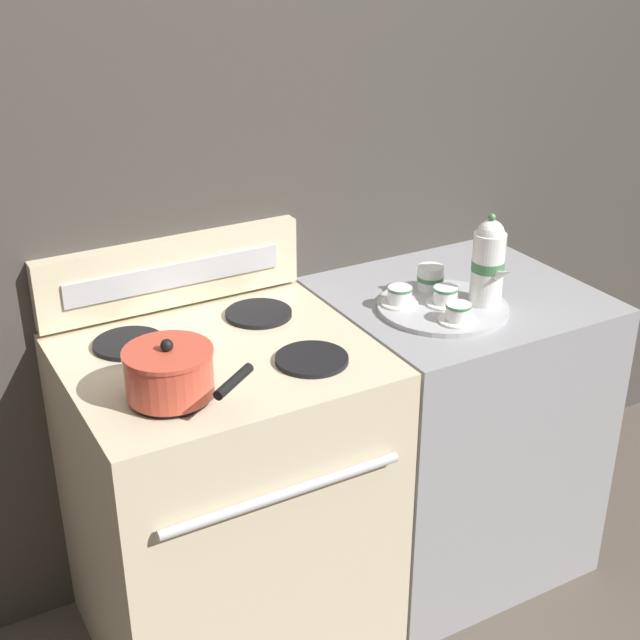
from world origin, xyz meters
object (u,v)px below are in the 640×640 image
(stove, at_px, (227,501))
(teapot, at_px, (488,262))
(serving_tray, at_px, (443,307))
(teacup_left, at_px, (400,296))
(teacup_right, at_px, (445,296))
(teacup_front, at_px, (458,313))
(creamer_jug, at_px, (430,278))
(saucepan, at_px, (170,372))

(stove, distance_m, teapot, 0.93)
(serving_tray, distance_m, teacup_left, 0.12)
(teacup_left, xyz_separation_m, teacup_right, (0.10, -0.06, 0.00))
(stove, height_order, teacup_front, teacup_front)
(teapot, bearing_deg, creamer_jug, 117.06)
(creamer_jug, bearing_deg, saucepan, -167.06)
(serving_tray, bearing_deg, stove, 174.52)
(teacup_left, relative_size, teacup_right, 1.00)
(stove, height_order, teacup_right, teacup_right)
(serving_tray, bearing_deg, saucepan, -173.72)
(stove, bearing_deg, teacup_left, -0.11)
(serving_tray, relative_size, creamer_jug, 4.73)
(teacup_left, height_order, creamer_jug, creamer_jug)
(teapot, relative_size, teacup_front, 2.49)
(saucepan, xyz_separation_m, teacup_right, (0.80, 0.09, -0.03))
(teapot, bearing_deg, saucepan, -177.28)
(stove, relative_size, creamer_jug, 12.08)
(saucepan, bearing_deg, teacup_left, 11.84)
(teapot, xyz_separation_m, teacup_left, (-0.20, 0.10, -0.09))
(stove, distance_m, teacup_front, 0.78)
(serving_tray, height_order, creamer_jug, creamer_jug)
(stove, height_order, saucepan, saucepan)
(teacup_left, xyz_separation_m, teacup_front, (0.07, -0.16, 0.00))
(teacup_front, bearing_deg, teapot, 23.00)
(teacup_left, distance_m, teacup_front, 0.17)
(teapot, xyz_separation_m, teacup_right, (-0.10, 0.04, -0.09))
(teacup_right, bearing_deg, saucepan, -173.78)
(teacup_right, distance_m, creamer_jug, 0.11)
(serving_tray, distance_m, teacup_front, 0.11)
(teapot, distance_m, teacup_left, 0.25)
(teapot, height_order, creamer_jug, teapot)
(teapot, height_order, teacup_left, teapot)
(stove, xyz_separation_m, creamer_jug, (0.65, 0.04, 0.49))
(serving_tray, bearing_deg, creamer_jug, 73.47)
(teacup_left, bearing_deg, saucepan, -168.16)
(teacup_front, bearing_deg, creamer_jug, 73.94)
(serving_tray, distance_m, teapot, 0.17)
(teacup_right, bearing_deg, creamer_jug, 76.79)
(serving_tray, xyz_separation_m, teapot, (0.11, -0.04, 0.12))
(teacup_right, bearing_deg, teacup_left, 150.79)
(teacup_right, bearing_deg, stove, 174.56)
(teacup_left, relative_size, creamer_jug, 1.36)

